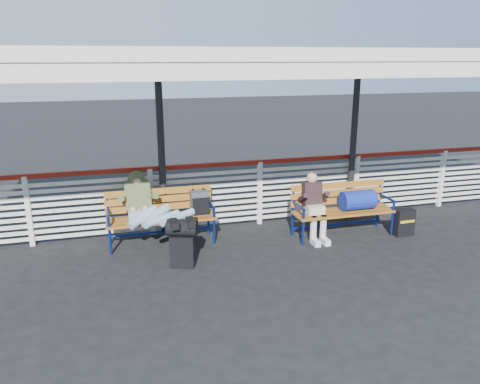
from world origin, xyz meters
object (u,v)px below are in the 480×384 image
object	(u,v)px
luggage_stack	(183,241)
companion_person	(314,206)
bench_right	(350,202)
traveler_man	(154,212)
suitcase_side	(404,222)
bench_left	(170,209)

from	to	relation	value
luggage_stack	companion_person	xyz separation A→B (m)	(2.36, 0.51, 0.19)
bench_right	traveler_man	size ratio (longest dim) A/B	1.10
luggage_stack	traveler_man	bearing A→B (deg)	138.07
bench_right	suitcase_side	bearing A→B (deg)	-18.25
luggage_stack	suitcase_side	xyz separation A→B (m)	(3.96, 0.21, -0.16)
bench_left	suitcase_side	distance (m)	4.10
luggage_stack	suitcase_side	world-z (taller)	luggage_stack
luggage_stack	traveler_man	xyz separation A→B (m)	(-0.35, 0.69, 0.27)
bench_left	companion_person	size ratio (longest dim) A/B	1.57
bench_left	traveler_man	size ratio (longest dim) A/B	1.10
traveler_man	bench_left	bearing A→B (deg)	49.03
bench_right	companion_person	distance (m)	0.68
bench_left	suitcase_side	bearing A→B (deg)	-11.62
traveler_man	companion_person	xyz separation A→B (m)	(2.71, -0.17, -0.08)
traveler_man	companion_person	bearing A→B (deg)	-3.68
bench_left	companion_person	bearing A→B (deg)	-12.33
bench_right	luggage_stack	bearing A→B (deg)	-170.33
luggage_stack	suitcase_side	distance (m)	3.97
suitcase_side	luggage_stack	bearing A→B (deg)	-178.91
bench_left	companion_person	xyz separation A→B (m)	(2.40, -0.53, 0.02)
luggage_stack	bench_right	distance (m)	3.09
luggage_stack	suitcase_side	size ratio (longest dim) A/B	1.55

